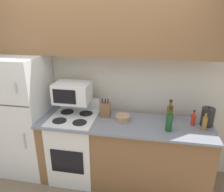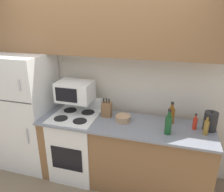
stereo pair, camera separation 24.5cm
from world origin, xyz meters
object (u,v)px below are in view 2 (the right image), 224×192
(knife_block, at_px, (107,109))
(bowl, at_px, (123,118))
(bottle_vinegar, at_px, (206,127))
(bottle_wine_green, at_px, (168,124))
(kettle, at_px, (210,121))
(refrigerator, at_px, (28,111))
(bottle_whiskey, at_px, (171,115))
(stove, at_px, (77,144))
(bottle_hot_sauce, at_px, (195,123))
(microwave, at_px, (75,91))

(knife_block, xyz_separation_m, bowl, (0.24, -0.08, -0.06))
(knife_block, xyz_separation_m, bottle_vinegar, (1.21, -0.13, -0.01))
(bottle_wine_green, relative_size, kettle, 1.20)
(bowl, height_order, kettle, kettle)
(refrigerator, xyz_separation_m, bowl, (1.44, -0.02, 0.10))
(knife_block, distance_m, bottle_wine_green, 0.84)
(refrigerator, relative_size, bottle_whiskey, 6.04)
(bottle_whiskey, distance_m, bottle_vinegar, 0.43)
(stove, distance_m, bottle_hot_sauce, 1.60)
(knife_block, distance_m, bottle_vinegar, 1.22)
(knife_block, bearing_deg, microwave, 178.32)
(refrigerator, bearing_deg, knife_block, 2.72)
(knife_block, relative_size, bottle_hot_sauce, 1.28)
(knife_block, bearing_deg, bowl, -18.63)
(bowl, bearing_deg, refrigerator, 179.05)
(bottle_wine_green, bearing_deg, refrigerator, 174.92)
(knife_block, bearing_deg, bottle_hot_sauce, -2.12)
(bottle_whiskey, xyz_separation_m, bottle_vinegar, (0.39, -0.18, -0.02))
(refrigerator, bearing_deg, bottle_vinegar, -1.83)
(bowl, distance_m, bottle_whiskey, 0.60)
(stove, xyz_separation_m, kettle, (1.68, 0.11, 0.55))
(stove, distance_m, microwave, 0.75)
(bottle_vinegar, bearing_deg, bottle_hot_sauce, 140.16)
(knife_block, bearing_deg, kettle, -0.36)
(microwave, bearing_deg, bowl, -7.79)
(knife_block, relative_size, kettle, 1.03)
(bowl, height_order, bottle_hot_sauce, bottle_hot_sauce)
(knife_block, bearing_deg, bottle_whiskey, 3.07)
(refrigerator, distance_m, bottle_wine_green, 2.02)
(microwave, bearing_deg, kettle, -0.70)
(microwave, relative_size, bottle_vinegar, 1.95)
(microwave, height_order, bottle_whiskey, microwave)
(refrigerator, height_order, bottle_wine_green, refrigerator)
(microwave, xyz_separation_m, bottle_hot_sauce, (1.55, -0.05, -0.23))
(microwave, distance_m, bottle_hot_sauce, 1.57)
(stove, height_order, microwave, microwave)
(microwave, distance_m, knife_block, 0.49)
(bottle_whiskey, distance_m, bottle_wine_green, 0.28)
(refrigerator, distance_m, stove, 0.88)
(bottle_hot_sauce, distance_m, bottle_whiskey, 0.29)
(bottle_vinegar, bearing_deg, refrigerator, 178.17)
(bowl, xyz_separation_m, bottle_hot_sauce, (0.86, 0.04, 0.04))
(bottle_hot_sauce, relative_size, bottle_vinegar, 0.83)
(microwave, height_order, kettle, microwave)
(microwave, bearing_deg, bottle_wine_green, -11.23)
(stove, relative_size, microwave, 2.30)
(bowl, distance_m, kettle, 1.03)
(microwave, xyz_separation_m, bowl, (0.69, -0.09, -0.26))
(bottle_whiskey, bearing_deg, kettle, -6.72)
(knife_block, distance_m, bowl, 0.26)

